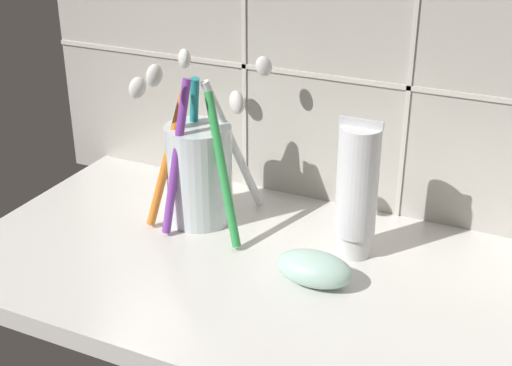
# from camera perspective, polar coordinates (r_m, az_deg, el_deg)

# --- Properties ---
(sink_counter) EXTENTS (0.75, 0.33, 0.02)m
(sink_counter) POSITION_cam_1_polar(r_m,az_deg,el_deg) (0.68, 6.11, -8.66)
(sink_counter) COLOR silver
(sink_counter) RESTS_ON ground
(tile_wall_backsplash) EXTENTS (0.85, 0.02, 0.44)m
(tile_wall_backsplash) POSITION_cam_1_polar(r_m,az_deg,el_deg) (0.74, 11.25, 11.71)
(tile_wall_backsplash) COLOR #B7B2A8
(tile_wall_backsplash) RESTS_ON ground
(toothbrush_cup) EXTENTS (0.14, 0.13, 0.19)m
(toothbrush_cup) POSITION_cam_1_polar(r_m,az_deg,el_deg) (0.76, -4.57, 1.16)
(toothbrush_cup) COLOR silver
(toothbrush_cup) RESTS_ON sink_counter
(toothpaste_tube) EXTENTS (0.04, 0.04, 0.14)m
(toothpaste_tube) POSITION_cam_1_polar(r_m,az_deg,el_deg) (0.69, 8.43, -0.61)
(toothpaste_tube) COLOR white
(toothpaste_tube) RESTS_ON sink_counter
(soap_bar) EXTENTS (0.07, 0.04, 0.03)m
(soap_bar) POSITION_cam_1_polar(r_m,az_deg,el_deg) (0.67, 4.65, -6.84)
(soap_bar) COLOR silver
(soap_bar) RESTS_ON sink_counter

